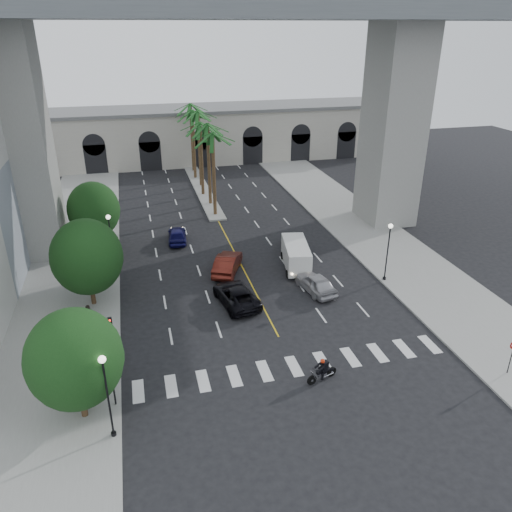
{
  "coord_description": "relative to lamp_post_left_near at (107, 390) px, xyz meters",
  "views": [
    {
      "loc": [
        -8.97,
        -26.66,
        20.28
      ],
      "look_at": [
        -0.66,
        6.0,
        4.68
      ],
      "focal_mm": 35.0,
      "sensor_mm": 36.0,
      "label": 1
    }
  ],
  "objects": [
    {
      "name": "ground",
      "position": [
        11.4,
        5.0,
        -3.22
      ],
      "size": [
        140.0,
        140.0,
        0.0
      ],
      "primitive_type": "plane",
      "color": "black",
      "rests_on": "ground"
    },
    {
      "name": "sidewalk_left",
      "position": [
        -3.6,
        20.0,
        -3.15
      ],
      "size": [
        8.0,
        100.0,
        0.15
      ],
      "primitive_type": "cube",
      "color": "gray",
      "rests_on": "ground"
    },
    {
      "name": "sidewalk_right",
      "position": [
        26.4,
        20.0,
        -3.15
      ],
      "size": [
        8.0,
        100.0,
        0.15
      ],
      "primitive_type": "cube",
      "color": "gray",
      "rests_on": "ground"
    },
    {
      "name": "median",
      "position": [
        11.4,
        43.0,
        -3.12
      ],
      "size": [
        2.0,
        24.0,
        0.2
      ],
      "primitive_type": "cube",
      "color": "gray",
      "rests_on": "ground"
    },
    {
      "name": "pier_building",
      "position": [
        11.4,
        60.0,
        1.04
      ],
      "size": [
        71.0,
        10.5,
        8.5
      ],
      "color": "beige",
      "rests_on": "ground"
    },
    {
      "name": "bridge",
      "position": [
        14.82,
        27.0,
        15.29
      ],
      "size": [
        75.0,
        13.0,
        26.0
      ],
      "color": "gray",
      "rests_on": "ground"
    },
    {
      "name": "palm_a",
      "position": [
        11.4,
        33.0,
        5.88
      ],
      "size": [
        3.2,
        3.2,
        10.3
      ],
      "color": "#47331E",
      "rests_on": "ground"
    },
    {
      "name": "palm_b",
      "position": [
        11.5,
        37.0,
        6.15
      ],
      "size": [
        3.2,
        3.2,
        10.6
      ],
      "color": "#47331E",
      "rests_on": "ground"
    },
    {
      "name": "palm_c",
      "position": [
        11.2,
        41.0,
        5.69
      ],
      "size": [
        3.2,
        3.2,
        10.1
      ],
      "color": "#47331E",
      "rests_on": "ground"
    },
    {
      "name": "palm_d",
      "position": [
        11.55,
        45.0,
        6.43
      ],
      "size": [
        3.2,
        3.2,
        10.9
      ],
      "color": "#47331E",
      "rests_on": "ground"
    },
    {
      "name": "palm_e",
      "position": [
        11.3,
        49.0,
        5.97
      ],
      "size": [
        3.2,
        3.2,
        10.4
      ],
      "color": "#47331E",
      "rests_on": "ground"
    },
    {
      "name": "palm_f",
      "position": [
        11.6,
        53.0,
        6.24
      ],
      "size": [
        3.2,
        3.2,
        10.7
      ],
      "color": "#47331E",
      "rests_on": "ground"
    },
    {
      "name": "street_tree_near",
      "position": [
        -1.6,
        2.0,
        0.8
      ],
      "size": [
        5.2,
        5.2,
        6.89
      ],
      "color": "#382616",
      "rests_on": "ground"
    },
    {
      "name": "street_tree_mid",
      "position": [
        -1.6,
        15.0,
        0.99
      ],
      "size": [
        5.44,
        5.44,
        7.21
      ],
      "color": "#382616",
      "rests_on": "ground"
    },
    {
      "name": "street_tree_far",
      "position": [
        -1.6,
        27.0,
        0.68
      ],
      "size": [
        5.04,
        5.04,
        6.68
      ],
      "color": "#382616",
      "rests_on": "ground"
    },
    {
      "name": "lamp_post_left_near",
      "position": [
        0.0,
        0.0,
        0.0
      ],
      "size": [
        0.4,
        0.4,
        5.35
      ],
      "color": "black",
      "rests_on": "ground"
    },
    {
      "name": "lamp_post_left_far",
      "position": [
        0.0,
        21.0,
        0.0
      ],
      "size": [
        0.4,
        0.4,
        5.35
      ],
      "color": "black",
      "rests_on": "ground"
    },
    {
      "name": "lamp_post_right",
      "position": [
        22.8,
        13.0,
        0.0
      ],
      "size": [
        0.4,
        0.4,
        5.35
      ],
      "color": "black",
      "rests_on": "ground"
    },
    {
      "name": "traffic_signal_near",
      "position": [
        0.1,
        2.5,
        -0.71
      ],
      "size": [
        0.25,
        0.18,
        3.65
      ],
      "color": "black",
      "rests_on": "ground"
    },
    {
      "name": "traffic_signal_far",
      "position": [
        0.1,
        6.5,
        -0.71
      ],
      "size": [
        0.25,
        0.18,
        3.65
      ],
      "color": "black",
      "rests_on": "ground"
    },
    {
      "name": "motorcycle_rider",
      "position": [
        12.7,
        1.75,
        -2.49
      ],
      "size": [
        2.17,
        0.84,
        1.61
      ],
      "rotation": [
        0.0,
        0.0,
        0.3
      ],
      "color": "black",
      "rests_on": "ground"
    },
    {
      "name": "car_a",
      "position": [
        16.32,
        12.73,
        -2.43
      ],
      "size": [
        2.64,
        4.89,
        1.58
      ],
      "primitive_type": "imported",
      "rotation": [
        0.0,
        0.0,
        3.32
      ],
      "color": "#AAA8AD",
      "rests_on": "ground"
    },
    {
      "name": "car_b",
      "position": [
        9.9,
        18.13,
        -2.37
      ],
      "size": [
        3.72,
        5.46,
        1.7
      ],
      "primitive_type": "imported",
      "rotation": [
        0.0,
        0.0,
        2.73
      ],
      "color": "#4E160F",
      "rests_on": "ground"
    },
    {
      "name": "car_c",
      "position": [
        9.46,
        12.39,
        -2.45
      ],
      "size": [
        3.41,
        5.87,
        1.54
      ],
      "primitive_type": "imported",
      "rotation": [
        0.0,
        0.0,
        3.3
      ],
      "color": "black",
      "rests_on": "ground"
    },
    {
      "name": "car_d",
      "position": [
        17.23,
        21.32,
        -2.52
      ],
      "size": [
        2.96,
        5.16,
        1.41
      ],
      "primitive_type": "imported",
      "rotation": [
        0.0,
        0.0,
        2.93
      ],
      "color": "slate",
      "rests_on": "ground"
    },
    {
      "name": "car_e",
      "position": [
        6.25,
        26.2,
        -2.46
      ],
      "size": [
        2.22,
        4.64,
        1.53
      ],
      "primitive_type": "imported",
      "rotation": [
        0.0,
        0.0,
        3.05
      ],
      "color": "#10104B",
      "rests_on": "ground"
    },
    {
      "name": "cargo_van",
      "position": [
        16.13,
        17.39,
        -1.91
      ],
      "size": [
        3.02,
        5.81,
        2.36
      ],
      "rotation": [
        0.0,
        0.0,
        -0.18
      ],
      "color": "silver",
      "rests_on": "ground"
    },
    {
      "name": "pedestrian_a",
      "position": [
        -4.3,
        8.11,
        -2.13
      ],
      "size": [
        0.71,
        0.49,
        1.88
      ],
      "primitive_type": "imported",
      "rotation": [
        0.0,
        0.0,
        0.06
      ],
      "color": "black",
      "rests_on": "sidewalk_left"
    },
    {
      "name": "pedestrian_b",
      "position": [
        -1.72,
        11.84,
        -2.28
      ],
      "size": [
        0.86,
        0.72,
        1.58
      ],
      "primitive_type": "imported",
      "rotation": [
        0.0,
        0.0,
        -0.17
      ],
      "color": "black",
      "rests_on": "sidewalk_left"
    }
  ]
}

